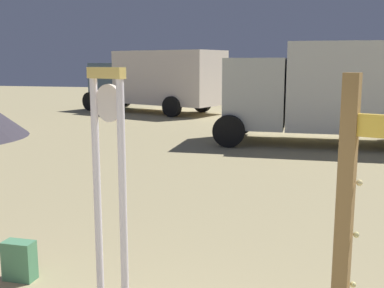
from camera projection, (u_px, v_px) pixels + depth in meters
standing_clock at (109, 170)px, 4.33m from camera, size 0.42×0.24×2.30m
backpack at (20, 261)px, 5.14m from camera, size 0.34×0.22×0.44m
box_truck_near at (349, 89)px, 13.39m from camera, size 6.92×2.76×2.90m
box_truck_far at (158, 79)px, 22.22m from camera, size 7.32×4.72×2.87m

